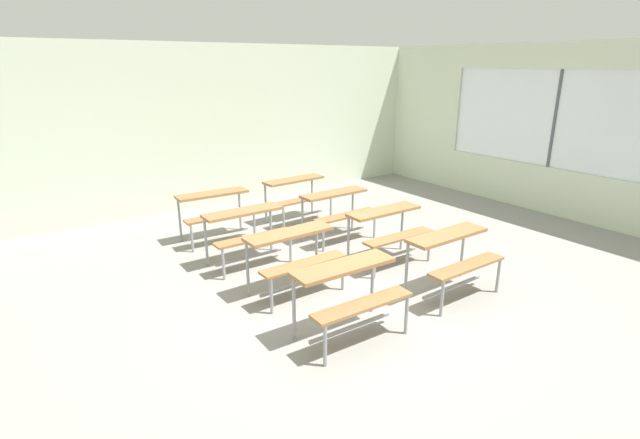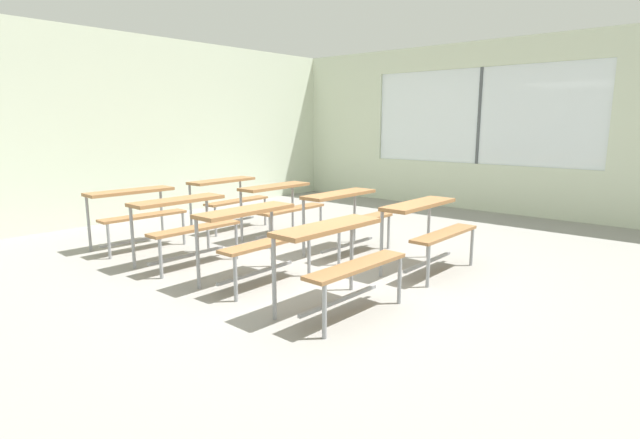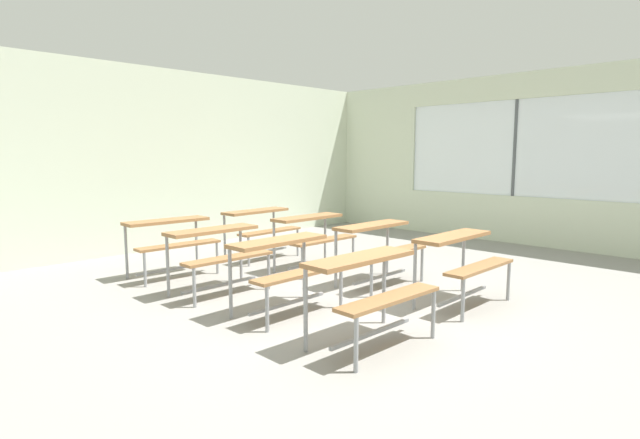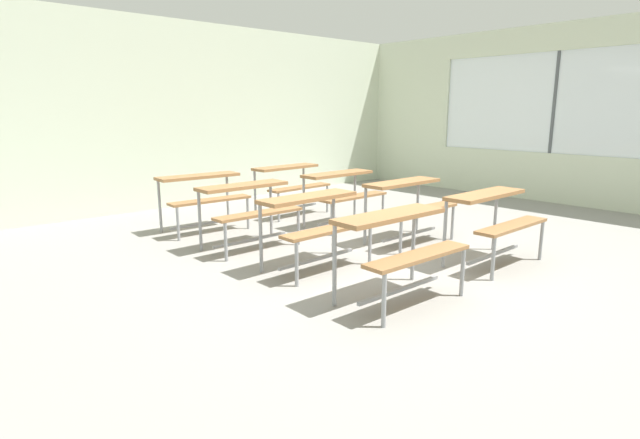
% 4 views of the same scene
% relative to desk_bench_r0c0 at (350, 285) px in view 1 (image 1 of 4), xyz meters
% --- Properties ---
extents(ground, '(10.00, 9.00, 0.05)m').
position_rel_desk_bench_r0c0_xyz_m(ground, '(0.61, 0.75, -0.59)').
color(ground, gray).
extents(wall_back, '(10.00, 0.12, 3.00)m').
position_rel_desk_bench_r0c0_xyz_m(wall_back, '(0.61, 5.25, 0.94)').
color(wall_back, beige).
rests_on(wall_back, ground).
extents(wall_right, '(0.12, 9.00, 3.00)m').
position_rel_desk_bench_r0c0_xyz_m(wall_right, '(5.61, 0.61, 0.88)').
color(wall_right, beige).
rests_on(wall_right, ground).
extents(desk_bench_r0c0, '(1.12, 0.62, 0.74)m').
position_rel_desk_bench_r0c0_xyz_m(desk_bench_r0c0, '(0.00, 0.00, 0.00)').
color(desk_bench_r0c0, olive).
rests_on(desk_bench_r0c0, ground).
extents(desk_bench_r0c1, '(1.10, 0.59, 0.74)m').
position_rel_desk_bench_r0c0_xyz_m(desk_bench_r0c1, '(1.56, 0.01, 0.00)').
color(desk_bench_r0c1, olive).
rests_on(desk_bench_r0c1, ground).
extents(desk_bench_r1c0, '(1.11, 0.60, 0.74)m').
position_rel_desk_bench_r0c0_xyz_m(desk_bench_r1c0, '(0.07, 1.14, 0.00)').
color(desk_bench_r1c0, olive).
rests_on(desk_bench_r1c0, ground).
extents(desk_bench_r1c1, '(1.11, 0.60, 0.74)m').
position_rel_desk_bench_r0c0_xyz_m(desk_bench_r1c1, '(1.60, 1.15, 0.00)').
color(desk_bench_r1c1, olive).
rests_on(desk_bench_r1c1, ground).
extents(desk_bench_r2c0, '(1.10, 0.60, 0.74)m').
position_rel_desk_bench_r0c0_xyz_m(desk_bench_r2c0, '(0.00, 2.24, 0.00)').
color(desk_bench_r2c0, olive).
rests_on(desk_bench_r2c0, ground).
extents(desk_bench_r2c1, '(1.10, 0.60, 0.74)m').
position_rel_desk_bench_r0c0_xyz_m(desk_bench_r2c1, '(1.60, 2.29, 0.00)').
color(desk_bench_r2c1, olive).
rests_on(desk_bench_r2c1, ground).
extents(desk_bench_r3c0, '(1.13, 0.64, 0.74)m').
position_rel_desk_bench_r0c0_xyz_m(desk_bench_r3c0, '(0.03, 3.35, 0.00)').
color(desk_bench_r3c0, olive).
rests_on(desk_bench_r3c0, ground).
extents(desk_bench_r3c1, '(1.13, 0.64, 0.74)m').
position_rel_desk_bench_r0c0_xyz_m(desk_bench_r3c1, '(1.57, 3.41, 0.00)').
color(desk_bench_r3c1, olive).
rests_on(desk_bench_r3c1, ground).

